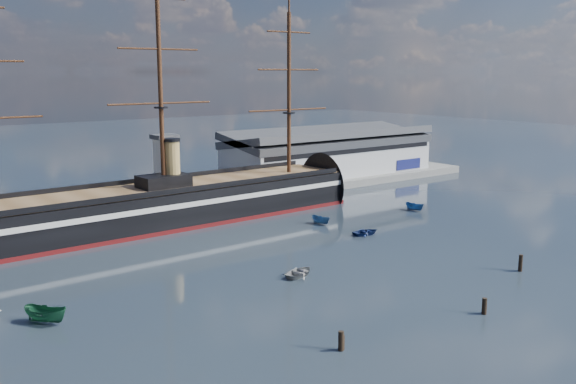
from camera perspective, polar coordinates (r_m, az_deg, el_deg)
ground at (r=118.88m, az=-4.76°, el=-4.38°), size 600.00×600.00×0.00m
quay at (r=154.06m, az=-8.88°, el=-1.00°), size 180.00×18.00×2.00m
warehouse at (r=183.25m, az=3.72°, el=3.49°), size 63.00×21.00×11.60m
quay_tower at (r=146.58m, az=-10.83°, el=2.22°), size 5.00×5.00×15.00m
warship at (r=131.43m, az=-12.37°, el=-1.33°), size 113.13×19.05×53.94m
motorboat_a at (r=86.60m, az=-20.67°, el=-10.85°), size 7.31×6.09×2.83m
motorboat_b at (r=98.95m, az=1.07°, el=-7.45°), size 2.46×3.82×1.66m
motorboat_c at (r=131.63m, az=2.95°, el=-2.87°), size 5.65×2.75×2.17m
motorboat_e at (r=123.97m, az=6.93°, el=-3.79°), size 1.71×3.54×1.60m
motorboat_f at (r=146.97m, az=11.18°, el=-1.63°), size 5.71×2.59×2.21m
piling_near_left at (r=74.17m, az=4.72°, el=-13.86°), size 0.64×0.64×2.98m
piling_near_mid at (r=87.78m, az=17.02°, el=-10.33°), size 0.64×0.64×2.85m
piling_near_right at (r=107.43m, az=19.92°, el=-6.64°), size 0.64×0.64×3.38m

